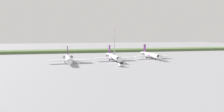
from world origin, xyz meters
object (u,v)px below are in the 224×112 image
object	(u,v)px
regional_jet_nearest	(68,59)
baggage_tug	(121,65)
regional_jet_third	(150,55)
antenna_mast	(115,44)
safety_cone_mid_marker	(124,65)
regional_jet_second	(113,57)
safety_cone_front_marker	(119,65)

from	to	relation	value
regional_jet_nearest	baggage_tug	distance (m)	31.87
regional_jet_nearest	regional_jet_third	xyz separation A→B (m)	(53.35, 11.05, 0.00)
regional_jet_nearest	antenna_mast	world-z (taller)	antenna_mast
baggage_tug	safety_cone_mid_marker	size ratio (longest dim) A/B	5.82
regional_jet_nearest	baggage_tug	xyz separation A→B (m)	(24.87, -19.88, -1.53)
regional_jet_third	antenna_mast	xyz separation A→B (m)	(-15.32, 36.23, 5.45)
regional_jet_second	safety_cone_mid_marker	size ratio (longest dim) A/B	56.36
safety_cone_mid_marker	regional_jet_nearest	bearing A→B (deg)	148.72
regional_jet_nearest	antenna_mast	size ratio (longest dim) A/B	1.62
baggage_tug	safety_cone_mid_marker	world-z (taller)	baggage_tug
regional_jet_third	antenna_mast	distance (m)	39.71
antenna_mast	safety_cone_front_marker	xyz separation A→B (m)	(-13.30, -63.77, -7.72)
regional_jet_nearest	baggage_tug	world-z (taller)	regional_jet_nearest
antenna_mast	baggage_tug	world-z (taller)	antenna_mast
regional_jet_third	baggage_tug	distance (m)	42.07
safety_cone_front_marker	regional_jet_second	bearing A→B (deg)	84.42
regional_jet_nearest	safety_cone_mid_marker	xyz separation A→B (m)	(27.31, -16.59, -2.26)
regional_jet_nearest	regional_jet_second	xyz separation A→B (m)	(26.86, 5.29, 0.00)
regional_jet_third	antenna_mast	world-z (taller)	antenna_mast
regional_jet_third	regional_jet_second	bearing A→B (deg)	-167.74
regional_jet_third	safety_cone_mid_marker	bearing A→B (deg)	-133.30
regional_jet_second	regional_jet_third	xyz separation A→B (m)	(26.49, 5.76, 0.00)
antenna_mast	safety_cone_mid_marker	distance (m)	65.23
regional_jet_second	baggage_tug	world-z (taller)	regional_jet_second
regional_jet_second	safety_cone_front_marker	distance (m)	22.00
regional_jet_third	baggage_tug	xyz separation A→B (m)	(-28.49, -30.93, -1.53)
regional_jet_nearest	antenna_mast	bearing A→B (deg)	51.19
regional_jet_third	baggage_tug	world-z (taller)	regional_jet_third
baggage_tug	regional_jet_nearest	bearing A→B (deg)	141.36
regional_jet_second	safety_cone_front_marker	xyz separation A→B (m)	(-2.13, -21.78, -2.26)
antenna_mast	safety_cone_mid_marker	xyz separation A→B (m)	(-10.73, -63.87, -7.72)
regional_jet_second	antenna_mast	xyz separation A→B (m)	(11.17, 41.99, 5.45)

